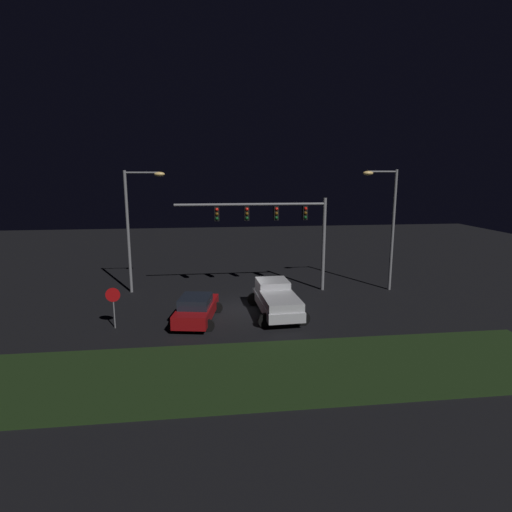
% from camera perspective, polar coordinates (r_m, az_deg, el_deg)
% --- Properties ---
extents(ground_plane, '(80.00, 80.00, 0.00)m').
position_cam_1_polar(ground_plane, '(25.64, -1.90, -7.20)').
color(ground_plane, black).
extents(grass_median, '(26.86, 5.90, 0.10)m').
position_cam_1_polar(grass_median, '(17.84, 0.67, -15.57)').
color(grass_median, black).
rests_on(grass_median, ground_plane).
extents(pickup_truck, '(3.03, 5.48, 1.80)m').
position_cam_1_polar(pickup_truck, '(24.40, 2.76, -5.71)').
color(pickup_truck, '#B7B7BC').
rests_on(pickup_truck, ground_plane).
extents(car_sedan, '(3.00, 4.66, 1.51)m').
position_cam_1_polar(car_sedan, '(23.43, -8.20, -7.20)').
color(car_sedan, maroon).
rests_on(car_sedan, ground_plane).
extents(traffic_signal_gantry, '(10.32, 0.56, 6.50)m').
position_cam_1_polar(traffic_signal_gantry, '(28.29, 2.83, 4.97)').
color(traffic_signal_gantry, slate).
rests_on(traffic_signal_gantry, ground_plane).
extents(street_lamp_left, '(2.71, 0.44, 8.34)m').
position_cam_1_polar(street_lamp_left, '(29.27, -16.27, 5.17)').
color(street_lamp_left, slate).
rests_on(street_lamp_left, ground_plane).
extents(street_lamp_right, '(2.46, 0.44, 8.41)m').
position_cam_1_polar(street_lamp_right, '(30.02, 17.61, 5.26)').
color(street_lamp_right, slate).
rests_on(street_lamp_right, ground_plane).
extents(stop_sign, '(0.76, 0.08, 2.23)m').
position_cam_1_polar(stop_sign, '(23.23, -19.05, -5.75)').
color(stop_sign, slate).
rests_on(stop_sign, ground_plane).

